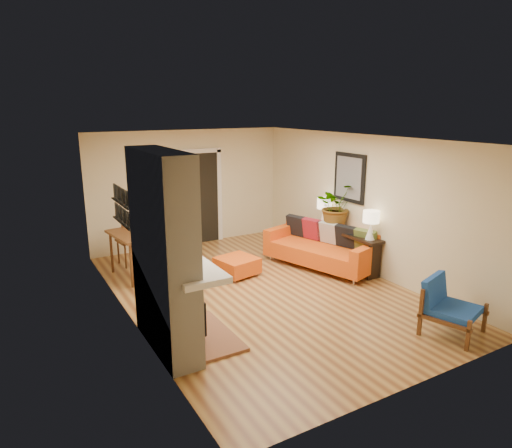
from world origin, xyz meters
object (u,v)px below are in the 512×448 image
Objects in this scene: blue_chair at (447,303)px; lamp_far at (324,208)px; console_table at (344,238)px; houseplant at (336,205)px; sofa at (324,247)px; lamp_near at (371,222)px; ottoman at (237,265)px; dining_table at (140,241)px.

lamp_far is at bearing 80.78° from blue_chair.
lamp_far is at bearing 90.00° from console_table.
houseplant is at bearing 92.03° from console_table.
lamp_far is (0.34, 0.45, 0.68)m from sofa.
sofa is 2.65× the size of houseplant.
houseplant is (-0.01, 0.98, 0.12)m from lamp_near.
houseplant is (-0.01, 0.28, 0.60)m from console_table.
blue_chair reaches higher than console_table.
lamp_near is (0.57, 2.14, 0.64)m from blue_chair.
houseplant reaches higher than sofa.
dining_table reaches higher than ottoman.
houseplant reaches higher than lamp_far.
dining_table is 3.60× the size of lamp_far.
ottoman is 1.47× the size of lamp_far.
ottoman is 0.84× the size of blue_chair.
houseplant is at bearing 79.85° from blue_chair.
lamp_near is at bearing -89.42° from houseplant.
lamp_far is 0.40m from houseplant.
dining_table is 3.86m from houseplant.
console_table is at bearing -87.97° from houseplant.
blue_chair is at bearing -94.35° from sofa.
lamp_near is (0.34, -0.91, 0.68)m from sofa.
dining_table is (-3.30, 1.28, 0.29)m from sofa.
ottoman is 0.87× the size of houseplant.
ottoman is 2.26m from lamp_far.
ottoman is 3.76m from blue_chair.
ottoman is at bearing 164.12° from console_table.
lamp_near reaches higher than ottoman.
lamp_near is at bearing -31.76° from ottoman.
dining_table is (-1.55, 0.91, 0.48)m from ottoman.
sofa is 3.07m from blue_chair.
sofa is 3.55m from dining_table.
lamp_near and lamp_far have the same top height.
dining_table is at bearing 148.87° from lamp_near.
sofa is 3.05× the size of ottoman.
blue_chair is at bearing -99.22° from lamp_far.
lamp_far is at bearing -12.89° from dining_table.
lamp_far reaches higher than sofa.
lamp_far is at bearing 2.01° from ottoman.
lamp_far is at bearing 53.23° from sofa.
lamp_near is at bearing -31.13° from dining_table.
console_table is (2.09, -0.59, 0.38)m from ottoman.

